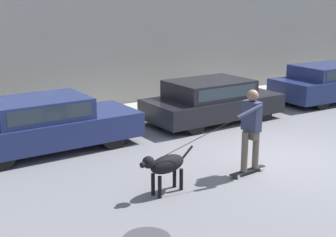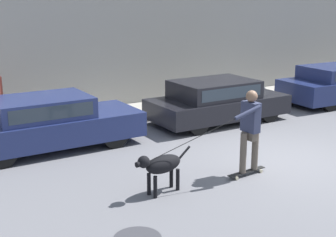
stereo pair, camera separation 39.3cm
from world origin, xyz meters
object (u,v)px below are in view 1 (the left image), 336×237
object	(u,v)px
skateboarder	(251,126)
parked_car_0	(46,125)
fire_hydrant	(255,95)
parked_car_1	(212,101)
parked_car_2	(332,82)
dog	(165,165)

from	to	relation	value
skateboarder	parked_car_0	bearing A→B (deg)	-56.59
skateboarder	fire_hydrant	bearing A→B (deg)	-139.29
parked_car_0	parked_car_1	distance (m)	4.81
parked_car_2	fire_hydrant	bearing A→B (deg)	167.56
parked_car_2	fire_hydrant	xyz separation A→B (m)	(-2.83, 0.73, -0.26)
dog	parked_car_2	bearing A→B (deg)	-169.06
parked_car_0	fire_hydrant	bearing A→B (deg)	4.61
parked_car_0	dog	xyz separation A→B (m)	(0.99, -3.55, -0.08)
parked_car_0	parked_car_1	bearing A→B (deg)	-1.24
parked_car_0	fire_hydrant	xyz separation A→B (m)	(7.15, 0.73, -0.25)
parked_car_1	parked_car_2	size ratio (longest dim) A/B	0.90
dog	fire_hydrant	world-z (taller)	dog
parked_car_0	dog	bearing A→B (deg)	-75.65
parked_car_1	fire_hydrant	xyz separation A→B (m)	(2.34, 0.73, -0.23)
parked_car_1	skateboarder	xyz separation A→B (m)	(-1.89, -3.65, 0.40)
parked_car_1	dog	xyz separation A→B (m)	(-3.82, -3.55, -0.06)
dog	skateboarder	size ratio (longest dim) A/B	0.45
parked_car_0	skateboarder	xyz separation A→B (m)	(2.92, -3.65, 0.38)
parked_car_2	skateboarder	world-z (taller)	skateboarder
parked_car_2	dog	xyz separation A→B (m)	(-8.99, -3.55, -0.09)
dog	fire_hydrant	bearing A→B (deg)	-155.80
parked_car_0	parked_car_2	size ratio (longest dim) A/B	0.95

